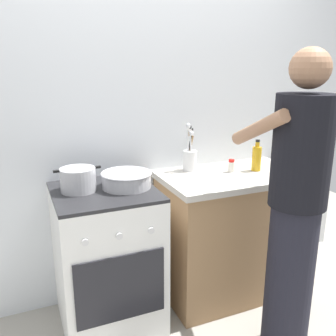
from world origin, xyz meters
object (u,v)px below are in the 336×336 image
at_px(person, 295,212).
at_px(pot, 78,180).
at_px(mixing_bowl, 126,179).
at_px(utensil_crock, 190,156).
at_px(spice_bottle, 231,166).
at_px(oil_bottle, 257,158).
at_px(stove_range, 107,258).

bearing_deg(person, pot, 146.44).
distance_m(pot, mixing_bowl, 0.28).
xyz_separation_m(pot, mixing_bowl, (0.28, -0.04, -0.02)).
relative_size(utensil_crock, spice_bottle, 3.74).
xyz_separation_m(pot, person, (1.02, -0.68, -0.11)).
bearing_deg(pot, utensil_crock, 10.37).
bearing_deg(spice_bottle, person, -92.16).
distance_m(utensil_crock, oil_bottle, 0.47).
bearing_deg(pot, mixing_bowl, -8.70).
height_order(stove_range, person, person).
bearing_deg(oil_bottle, mixing_bowl, 179.95).
bearing_deg(utensil_crock, oil_bottle, -23.88).
height_order(mixing_bowl, utensil_crock, utensil_crock).
xyz_separation_m(mixing_bowl, spice_bottle, (0.77, 0.04, -0.01)).
height_order(pot, spice_bottle, pot).
relative_size(mixing_bowl, person, 0.18).
distance_m(pot, utensil_crock, 0.81).
bearing_deg(pot, oil_bottle, -2.04).
height_order(mixing_bowl, spice_bottle, mixing_bowl).
height_order(mixing_bowl, person, person).
xyz_separation_m(mixing_bowl, utensil_crock, (0.52, 0.19, 0.05)).
xyz_separation_m(pot, utensil_crock, (0.80, 0.15, 0.03)).
distance_m(stove_range, utensil_crock, 0.88).
distance_m(stove_range, spice_bottle, 1.03).
height_order(pot, oil_bottle, oil_bottle).
xyz_separation_m(stove_range, mixing_bowl, (0.14, 0.00, 0.50)).
bearing_deg(mixing_bowl, utensil_crock, 20.06).
xyz_separation_m(stove_range, utensil_crock, (0.66, 0.19, 0.55)).
bearing_deg(utensil_crock, pot, -169.63).
bearing_deg(utensil_crock, mixing_bowl, -159.94).
distance_m(utensil_crock, person, 0.86).
xyz_separation_m(utensil_crock, person, (0.22, -0.82, -0.14)).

